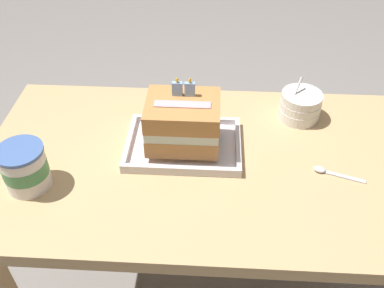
# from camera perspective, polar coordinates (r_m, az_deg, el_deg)

# --- Properties ---
(dining_table) EXTENTS (1.10, 0.61, 0.72)m
(dining_table) POSITION_cam_1_polar(r_m,az_deg,el_deg) (1.14, 1.10, -6.39)
(dining_table) COLOR tan
(dining_table) RESTS_ON ground_plane
(foil_tray) EXTENTS (0.29, 0.21, 0.02)m
(foil_tray) POSITION_cam_1_polar(r_m,az_deg,el_deg) (1.08, -1.16, -0.17)
(foil_tray) COLOR silver
(foil_tray) RESTS_ON dining_table
(birthday_cake) EXTENTS (0.18, 0.14, 0.17)m
(birthday_cake) POSITION_cam_1_polar(r_m,az_deg,el_deg) (1.04, -1.21, 3.01)
(birthday_cake) COLOR #C08246
(birthday_cake) RESTS_ON foil_tray
(bowl_stack) EXTENTS (0.11, 0.11, 0.11)m
(bowl_stack) POSITION_cam_1_polar(r_m,az_deg,el_deg) (1.20, 14.37, 5.02)
(bowl_stack) COLOR white
(bowl_stack) RESTS_ON dining_table
(ice_cream_tub) EXTENTS (0.11, 0.11, 0.11)m
(ice_cream_tub) POSITION_cam_1_polar(r_m,az_deg,el_deg) (1.03, -21.61, -2.96)
(ice_cream_tub) COLOR white
(ice_cream_tub) RESTS_ON dining_table
(serving_spoon_near_tray) EXTENTS (0.12, 0.05, 0.01)m
(serving_spoon_near_tray) POSITION_cam_1_polar(r_m,az_deg,el_deg) (1.07, 17.76, -3.55)
(serving_spoon_near_tray) COLOR silver
(serving_spoon_near_tray) RESTS_ON dining_table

